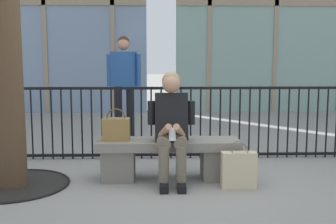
% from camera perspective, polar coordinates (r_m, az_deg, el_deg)
% --- Properties ---
extents(ground_plane, '(60.00, 60.00, 0.00)m').
position_cam_1_polar(ground_plane, '(4.76, 0.04, -9.15)').
color(ground_plane, gray).
extents(stone_bench, '(1.60, 0.44, 0.45)m').
position_cam_1_polar(stone_bench, '(4.69, 0.04, -5.97)').
color(stone_bench, gray).
rests_on(stone_bench, ground).
extents(seated_person_with_phone, '(0.52, 0.66, 1.21)m').
position_cam_1_polar(seated_person_with_phone, '(4.49, 0.49, -1.64)').
color(seated_person_with_phone, '#6B6051').
rests_on(seated_person_with_phone, ground).
extents(handbag_on_bench, '(0.30, 0.17, 0.36)m').
position_cam_1_polar(handbag_on_bench, '(4.63, -7.15, -2.28)').
color(handbag_on_bench, olive).
rests_on(handbag_on_bench, stone_bench).
extents(shopping_bag, '(0.36, 0.13, 0.49)m').
position_cam_1_polar(shopping_bag, '(4.45, 9.69, -7.78)').
color(shopping_bag, beige).
rests_on(shopping_bag, ground).
extents(bystander_at_railing, '(0.55, 0.32, 1.71)m').
position_cam_1_polar(bystander_at_railing, '(6.82, -6.09, 4.41)').
color(bystander_at_railing, black).
rests_on(bystander_at_railing, ground).
extents(plaza_railing, '(7.09, 0.04, 0.98)m').
position_cam_1_polar(plaza_railing, '(5.59, -0.26, -1.43)').
color(plaza_railing, black).
rests_on(plaza_railing, ground).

